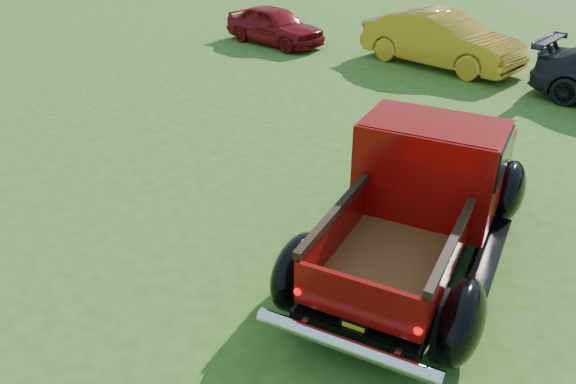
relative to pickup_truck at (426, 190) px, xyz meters
The scene contains 4 objects.
ground 2.51m from the pickup_truck, 145.21° to the right, with size 120.00×120.00×0.00m, color #305418.
pickup_truck is the anchor object (origin of this frame).
show_car_red 12.04m from the pickup_truck, 137.17° to the left, with size 1.42×3.53×1.20m, color maroon.
show_car_yellow 9.54m from the pickup_truck, 111.03° to the left, with size 1.60×4.59×1.51m, color orange.
Camera 1 is at (4.37, -5.33, 4.61)m, focal length 35.00 mm.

